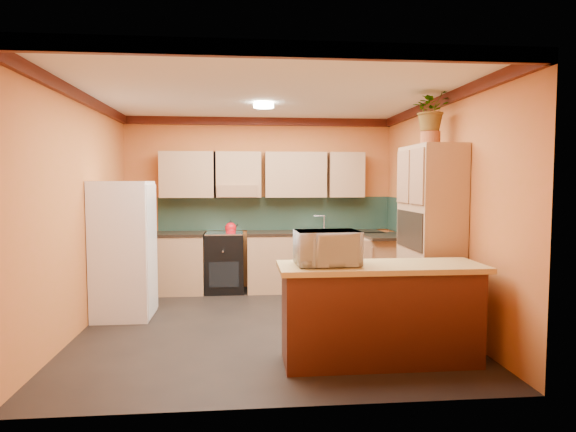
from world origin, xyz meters
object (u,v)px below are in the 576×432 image
object	(u,v)px
base_cabinets_back	(265,263)
stove	(225,262)
fridge	(123,250)
pantry	(430,238)
breakfast_bar	(380,316)
microwave	(327,248)

from	to	relation	value
base_cabinets_back	stove	bearing A→B (deg)	-180.00
base_cabinets_back	fridge	bearing A→B (deg)	-144.28
pantry	breakfast_bar	world-z (taller)	pantry
microwave	stove	bearing A→B (deg)	105.25
base_cabinets_back	breakfast_bar	size ratio (longest dim) A/B	2.03
pantry	breakfast_bar	size ratio (longest dim) A/B	1.17
microwave	breakfast_bar	bearing A→B (deg)	-3.66
pantry	microwave	world-z (taller)	pantry
base_cabinets_back	pantry	xyz separation A→B (m)	(1.78, -2.12, 0.61)
fridge	microwave	world-z (taller)	fridge
fridge	breakfast_bar	xyz separation A→B (m)	(2.75, -1.77, -0.41)
stove	breakfast_bar	bearing A→B (deg)	-63.10
stove	breakfast_bar	xyz separation A→B (m)	(1.56, -3.07, -0.02)
stove	fridge	size ratio (longest dim) A/B	0.54
base_cabinets_back	stove	xyz separation A→B (m)	(-0.63, -0.00, 0.02)
stove	fridge	bearing A→B (deg)	-132.37
base_cabinets_back	pantry	world-z (taller)	pantry
base_cabinets_back	stove	distance (m)	0.63
stove	breakfast_bar	distance (m)	3.45
stove	breakfast_bar	size ratio (longest dim) A/B	0.51
breakfast_bar	pantry	bearing A→B (deg)	48.34
base_cabinets_back	microwave	size ratio (longest dim) A/B	6.37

